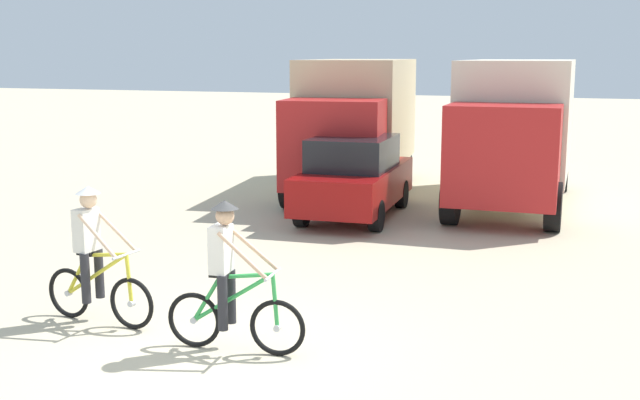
{
  "coord_description": "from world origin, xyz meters",
  "views": [
    {
      "loc": [
        4.12,
        -7.8,
        3.47
      ],
      "look_at": [
        -0.25,
        4.29,
        1.1
      ],
      "focal_mm": 44.31,
      "sensor_mm": 36.0,
      "label": 1
    }
  ],
  "objects_px": {
    "sedan_parked": "(354,177)",
    "box_truck_cream_rv": "(516,125)",
    "cyclist_orange_shirt": "(94,260)",
    "box_truck_tan_camper": "(355,118)",
    "cyclist_cowboy_hat": "(230,282)"
  },
  "relations": [
    {
      "from": "sedan_parked",
      "to": "cyclist_cowboy_hat",
      "type": "xyz_separation_m",
      "value": [
        0.99,
        -8.02,
        -0.04
      ]
    },
    {
      "from": "box_truck_tan_camper",
      "to": "sedan_parked",
      "type": "height_order",
      "value": "box_truck_tan_camper"
    },
    {
      "from": "sedan_parked",
      "to": "box_truck_tan_camper",
      "type": "bearing_deg",
      "value": 107.05
    },
    {
      "from": "box_truck_cream_rv",
      "to": "cyclist_cowboy_hat",
      "type": "relative_size",
      "value": 3.74
    },
    {
      "from": "box_truck_tan_camper",
      "to": "cyclist_orange_shirt",
      "type": "distance_m",
      "value": 11.03
    },
    {
      "from": "box_truck_cream_rv",
      "to": "cyclist_orange_shirt",
      "type": "height_order",
      "value": "box_truck_cream_rv"
    },
    {
      "from": "box_truck_tan_camper",
      "to": "sedan_parked",
      "type": "distance_m",
      "value": 3.57
    },
    {
      "from": "sedan_parked",
      "to": "cyclist_orange_shirt",
      "type": "xyz_separation_m",
      "value": [
        -1.12,
        -7.71,
        -0.04
      ]
    },
    {
      "from": "sedan_parked",
      "to": "cyclist_cowboy_hat",
      "type": "height_order",
      "value": "cyclist_cowboy_hat"
    },
    {
      "from": "box_truck_tan_camper",
      "to": "cyclist_cowboy_hat",
      "type": "distance_m",
      "value": 11.52
    },
    {
      "from": "sedan_parked",
      "to": "box_truck_cream_rv",
      "type": "bearing_deg",
      "value": 41.38
    },
    {
      "from": "sedan_parked",
      "to": "cyclist_orange_shirt",
      "type": "height_order",
      "value": "cyclist_orange_shirt"
    },
    {
      "from": "box_truck_tan_camper",
      "to": "cyclist_cowboy_hat",
      "type": "bearing_deg",
      "value": -79.99
    },
    {
      "from": "sedan_parked",
      "to": "cyclist_cowboy_hat",
      "type": "relative_size",
      "value": 2.36
    },
    {
      "from": "cyclist_orange_shirt",
      "to": "cyclist_cowboy_hat",
      "type": "distance_m",
      "value": 2.13
    }
  ]
}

